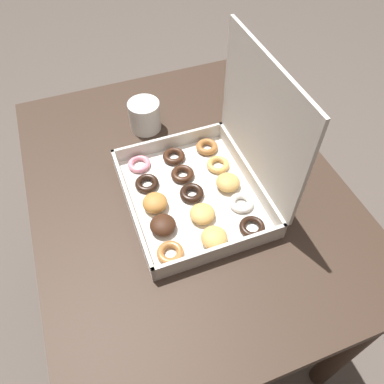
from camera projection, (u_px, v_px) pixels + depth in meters
The scene contains 4 objects.
ground_plane at pixel (188, 298), 1.47m from camera, with size 8.00×8.00×0.00m, color #564C44.
dining_table at pixel (186, 211), 1.02m from camera, with size 0.94×0.74×0.70m.
donut_box at pixel (210, 177), 0.85m from camera, with size 0.35×0.31×0.34m.
coffee_mug at pixel (145, 115), 1.02m from camera, with size 0.09×0.09×0.08m.
Camera 1 is at (0.56, -0.19, 1.41)m, focal length 35.00 mm.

